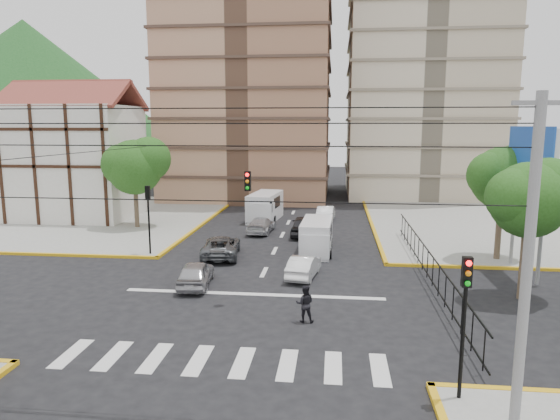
# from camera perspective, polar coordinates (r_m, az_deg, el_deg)

# --- Properties ---
(ground) EXTENTS (160.00, 160.00, 0.00)m
(ground) POSITION_cam_1_polar(r_m,az_deg,el_deg) (24.09, -3.55, -10.52)
(ground) COLOR black
(ground) RESTS_ON ground
(sidewalk_nw) EXTENTS (26.00, 26.00, 0.15)m
(sidewalk_nw) POSITION_cam_1_polar(r_m,az_deg,el_deg) (49.27, -22.87, -0.73)
(sidewalk_nw) COLOR gray
(sidewalk_nw) RESTS_ON ground
(sidewalk_ne) EXTENTS (26.00, 26.00, 0.15)m
(sidewalk_ne) POSITION_cam_1_polar(r_m,az_deg,el_deg) (45.96, 26.66, -1.70)
(sidewalk_ne) COLOR gray
(sidewalk_ne) RESTS_ON ground
(crosswalk_stripes) EXTENTS (12.00, 2.40, 0.01)m
(crosswalk_stripes) POSITION_cam_1_polar(r_m,az_deg,el_deg) (18.68, -6.82, -16.78)
(crosswalk_stripes) COLOR silver
(crosswalk_stripes) RESTS_ON ground
(stop_line) EXTENTS (13.00, 0.40, 0.01)m
(stop_line) POSITION_cam_1_polar(r_m,az_deg,el_deg) (25.20, -3.07, -9.58)
(stop_line) COLOR silver
(stop_line) RESTS_ON ground
(tudor_building) EXTENTS (10.80, 8.05, 12.23)m
(tudor_building) POSITION_cam_1_polar(r_m,az_deg,el_deg) (48.19, -22.23, 5.30)
(tudor_building) COLOR silver
(tudor_building) RESTS_ON ground
(distant_hill) EXTENTS (70.00, 70.00, 28.00)m
(distant_hill) POSITION_cam_1_polar(r_m,az_deg,el_deg) (109.64, -26.81, 11.61)
(distant_hill) COLOR #194C1A
(distant_hill) RESTS_ON ground
(park_fence) EXTENTS (0.10, 22.50, 1.66)m
(park_fence) POSITION_cam_1_polar(r_m,az_deg,el_deg) (28.48, 16.41, -7.70)
(park_fence) COLOR black
(park_fence) RESTS_ON ground
(billboard) EXTENTS (0.36, 6.20, 8.10)m
(billboard) POSITION_cam_1_polar(r_m,az_deg,el_deg) (30.25, 26.71, 4.26)
(billboard) COLOR slate
(billboard) RESTS_ON ground
(tree_park_a) EXTENTS (4.41, 3.60, 6.83)m
(tree_park_a) POSITION_cam_1_polar(r_m,az_deg,el_deg) (26.16, 26.72, 1.39)
(tree_park_a) COLOR #473828
(tree_park_a) RESTS_ON ground
(tree_park_c) EXTENTS (4.65, 3.80, 7.25)m
(tree_park_c) POSITION_cam_1_polar(r_m,az_deg,el_deg) (33.02, 24.23, 3.65)
(tree_park_c) COLOR #473828
(tree_park_c) RESTS_ON ground
(tree_tudor) EXTENTS (5.39, 4.40, 7.43)m
(tree_tudor) POSITION_cam_1_polar(r_m,az_deg,el_deg) (41.55, -16.18, 5.01)
(tree_tudor) COLOR #473828
(tree_tudor) RESTS_ON ground
(traffic_light_se) EXTENTS (0.28, 0.22, 4.40)m
(traffic_light_se) POSITION_cam_1_polar(r_m,az_deg,el_deg) (15.85, 20.37, -10.07)
(traffic_light_se) COLOR black
(traffic_light_se) RESTS_ON ground
(traffic_light_nw) EXTENTS (0.28, 0.22, 4.40)m
(traffic_light_nw) POSITION_cam_1_polar(r_m,az_deg,el_deg) (32.69, -14.82, 0.19)
(traffic_light_nw) COLOR black
(traffic_light_nw) RESTS_ON ground
(traffic_light_hanging) EXTENTS (18.00, 9.12, 0.92)m
(traffic_light_hanging) POSITION_cam_1_polar(r_m,az_deg,el_deg) (20.75, -4.67, 2.99)
(traffic_light_hanging) COLOR black
(traffic_light_hanging) RESTS_ON ground
(utility_pole_se) EXTENTS (1.40, 0.28, 9.00)m
(utility_pole_se) POSITION_cam_1_polar(r_m,az_deg,el_deg) (14.64, 26.46, -5.34)
(utility_pole_se) COLOR slate
(utility_pole_se) RESTS_ON ground
(van_right_lane) EXTENTS (2.04, 4.85, 2.16)m
(van_right_lane) POSITION_cam_1_polar(r_m,az_deg,el_deg) (32.72, 4.19, -3.18)
(van_right_lane) COLOR silver
(van_right_lane) RESTS_ON ground
(van_left_lane) EXTENTS (2.71, 5.60, 2.43)m
(van_left_lane) POSITION_cam_1_polar(r_m,az_deg,el_deg) (43.79, -1.77, 0.28)
(van_left_lane) COLOR silver
(van_left_lane) RESTS_ON ground
(car_silver_front_left) EXTENTS (1.97, 4.04, 1.33)m
(car_silver_front_left) POSITION_cam_1_polar(r_m,az_deg,el_deg) (26.60, -9.62, -7.17)
(car_silver_front_left) COLOR #A8A8AC
(car_silver_front_left) RESTS_ON ground
(car_white_front_right) EXTENTS (1.87, 3.89, 1.23)m
(car_white_front_right) POSITION_cam_1_polar(r_m,az_deg,el_deg) (27.77, 2.74, -6.42)
(car_white_front_right) COLOR white
(car_white_front_right) RESTS_ON ground
(car_grey_mid_left) EXTENTS (2.83, 5.06, 1.34)m
(car_grey_mid_left) POSITION_cam_1_polar(r_m,az_deg,el_deg) (32.16, -6.75, -4.14)
(car_grey_mid_left) COLOR #5B5E62
(car_grey_mid_left) RESTS_ON ground
(car_silver_rear_left) EXTENTS (2.01, 4.30, 1.22)m
(car_silver_rear_left) POSITION_cam_1_polar(r_m,az_deg,el_deg) (39.03, -2.17, -1.73)
(car_silver_rear_left) COLOR #B9BABF
(car_silver_rear_left) RESTS_ON ground
(car_darkgrey_mid_right) EXTENTS (1.83, 4.54, 1.54)m
(car_darkgrey_mid_right) POSITION_cam_1_polar(r_m,az_deg,el_deg) (38.08, 2.73, -1.77)
(car_darkgrey_mid_right) COLOR #29292C
(car_darkgrey_mid_right) RESTS_ON ground
(car_white_rear_right) EXTENTS (1.68, 4.11, 1.32)m
(car_white_rear_right) POSITION_cam_1_polar(r_m,az_deg,el_deg) (44.22, 5.27, -0.34)
(car_white_rear_right) COLOR white
(car_white_rear_right) RESTS_ON ground
(pedestrian_crosswalk) EXTENTS (0.81, 0.64, 1.63)m
(pedestrian_crosswalk) POSITION_cam_1_polar(r_m,az_deg,el_deg) (21.60, 2.86, -10.64)
(pedestrian_crosswalk) COLOR black
(pedestrian_crosswalk) RESTS_ON ground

